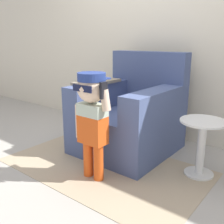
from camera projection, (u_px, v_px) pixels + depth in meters
ground_plane at (109, 149)px, 2.91m from camera, size 10.00×10.00×0.00m
wall_back at (151, 29)px, 3.18m from camera, size 10.00×0.05×2.60m
armchair at (130, 117)px, 2.84m from camera, size 0.94×0.99×1.05m
person_child at (92, 110)px, 2.15m from camera, size 0.38×0.28×0.92m
side_table at (202, 143)px, 2.28m from camera, size 0.40×0.40×0.51m
rug at (104, 166)px, 2.51m from camera, size 1.88×1.12×0.01m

